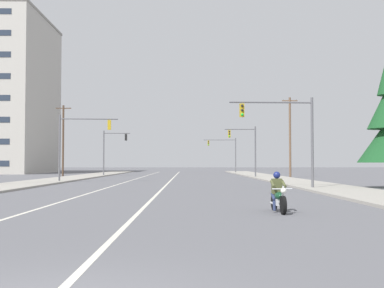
# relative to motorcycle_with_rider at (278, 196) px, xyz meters

# --- Properties ---
(lane_stripe_center) EXTENTS (0.16, 100.00, 0.01)m
(lane_stripe_center) POSITION_rel_motorcycle_with_rider_xyz_m (-5.00, 33.16, -0.58)
(lane_stripe_center) COLOR beige
(lane_stripe_center) RESTS_ON ground
(lane_stripe_left) EXTENTS (0.16, 100.00, 0.01)m
(lane_stripe_left) POSITION_rel_motorcycle_with_rider_xyz_m (-9.03, 33.16, -0.58)
(lane_stripe_left) COLOR beige
(lane_stripe_left) RESTS_ON ground
(sidewalk_kerb_right) EXTENTS (4.40, 110.00, 0.14)m
(sidewalk_kerb_right) POSITION_rel_motorcycle_with_rider_xyz_m (6.45, 28.16, -0.52)
(sidewalk_kerb_right) COLOR #9E998E
(sidewalk_kerb_right) RESTS_ON ground
(sidewalk_kerb_left) EXTENTS (4.40, 110.00, 0.14)m
(sidewalk_kerb_left) POSITION_rel_motorcycle_with_rider_xyz_m (-16.40, 28.16, -0.52)
(sidewalk_kerb_left) COLOR #9E998E
(sidewalk_kerb_left) RESTS_ON ground
(motorcycle_with_rider) EXTENTS (0.70, 2.19, 1.46)m
(motorcycle_with_rider) POSITION_rel_motorcycle_with_rider_xyz_m (0.00, 0.00, 0.00)
(motorcycle_with_rider) COLOR black
(motorcycle_with_rider) RESTS_ON ground
(traffic_signal_near_right) EXTENTS (5.70, 0.58, 6.20)m
(traffic_signal_near_right) POSITION_rel_motorcycle_with_rider_xyz_m (3.48, 15.52, 3.56)
(traffic_signal_near_right) COLOR #56565B
(traffic_signal_near_right) RESTS_ON ground
(traffic_signal_near_left) EXTENTS (5.40, 0.63, 6.20)m
(traffic_signal_near_left) POSITION_rel_motorcycle_with_rider_xyz_m (-13.50, 28.14, 3.54)
(traffic_signal_near_left) COLOR #56565B
(traffic_signal_near_left) RESTS_ON ground
(traffic_signal_mid_right) EXTENTS (3.78, 0.37, 6.20)m
(traffic_signal_mid_right) POSITION_rel_motorcycle_with_rider_xyz_m (3.84, 42.22, 3.44)
(traffic_signal_mid_right) COLOR #56565B
(traffic_signal_mid_right) RESTS_ON ground
(traffic_signal_mid_left) EXTENTS (3.65, 0.44, 6.20)m
(traffic_signal_mid_left) POSITION_rel_motorcycle_with_rider_xyz_m (-13.78, 50.38, 3.43)
(traffic_signal_mid_left) COLOR #56565B
(traffic_signal_mid_left) RESTS_ON ground
(traffic_signal_far_right) EXTENTS (5.71, 0.37, 6.20)m
(traffic_signal_far_right) POSITION_rel_motorcycle_with_rider_xyz_m (3.47, 69.96, 3.56)
(traffic_signal_far_right) COLOR #56565B
(traffic_signal_far_right) RESTS_ON ground
(utility_pole_right_far) EXTENTS (1.85, 0.26, 9.68)m
(utility_pole_right_far) POSITION_rel_motorcycle_with_rider_xyz_m (9.02, 41.88, 4.43)
(utility_pole_right_far) COLOR brown
(utility_pole_right_far) RESTS_ON ground
(utility_pole_left_far) EXTENTS (2.07, 0.26, 9.55)m
(utility_pole_left_far) POSITION_rel_motorcycle_with_rider_xyz_m (-20.05, 49.25, 4.39)
(utility_pole_left_far) COLOR #4C3828
(utility_pole_left_far) RESTS_ON ground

